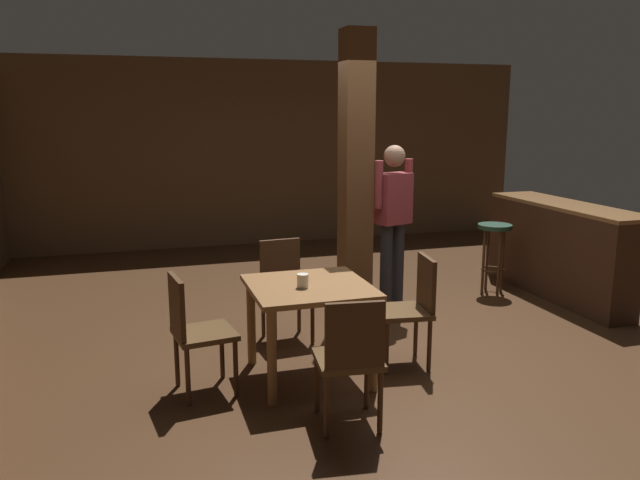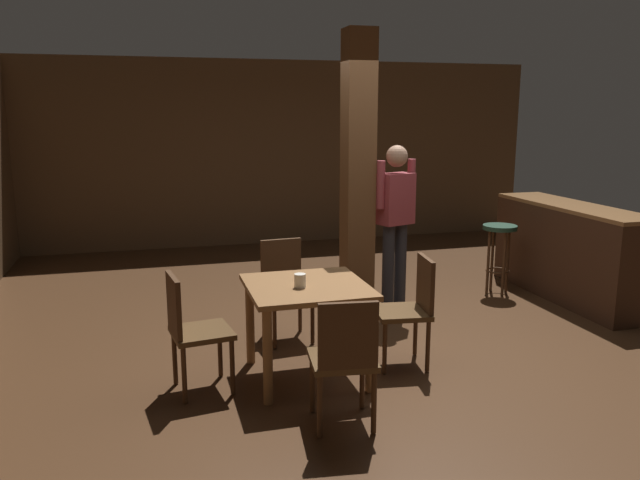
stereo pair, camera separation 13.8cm
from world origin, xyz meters
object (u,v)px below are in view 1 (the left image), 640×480
dining_table (309,301)px  chair_east (412,304)px  chair_north (284,284)px  standing_person (393,218)px  chair_west (194,328)px  bar_stool_near (494,241)px  chair_south (351,356)px  napkin_cup (303,281)px  bar_counter (557,250)px

dining_table → chair_east: (0.87, 0.00, -0.11)m
chair_north → standing_person: size_ratio=0.52×
dining_table → chair_west: size_ratio=1.02×
dining_table → bar_stool_near: (2.65, 1.62, -0.01)m
chair_north → bar_stool_near: (2.62, 0.73, 0.09)m
chair_south → dining_table: bearing=91.8°
standing_person → chair_north: bearing=-165.5°
napkin_cup → dining_table: bearing=43.6°
chair_north → chair_east: same height
chair_north → bar_stool_near: size_ratio=1.13×
bar_counter → standing_person: bearing=-177.8°
napkin_cup → chair_south: bearing=-83.2°
bar_counter → bar_stool_near: (-0.58, 0.35, 0.07)m
chair_north → chair_south: bearing=-89.8°
chair_south → napkin_cup: 0.86m
bar_stool_near → chair_north: bearing=-164.4°
chair_north → bar_stool_near: 2.73m
chair_north → napkin_cup: bearing=-95.3°
dining_table → bar_counter: bar_counter is taller
dining_table → standing_person: standing_person is taller
chair_east → bar_stool_near: size_ratio=1.13×
chair_north → napkin_cup: chair_north is taller
chair_west → chair_south: (0.91, -0.82, 0.00)m
chair_south → standing_person: bearing=60.2°
dining_table → bar_counter: 3.47m
chair_west → standing_person: bearing=30.6°
chair_east → bar_counter: size_ratio=0.42×
chair_west → napkin_cup: chair_west is taller
chair_east → standing_person: standing_person is taller
dining_table → napkin_cup: bearing=-136.4°
chair_west → bar_stool_near: size_ratio=1.13×
chair_south → standing_person: 2.42m
chair_west → chair_east: bearing=1.4°
chair_north → chair_south: same height
standing_person → chair_east: bearing=-106.0°
standing_person → bar_counter: 2.08m
chair_east → bar_counter: 2.68m
chair_east → bar_stool_near: 2.41m
chair_north → bar_counter: bearing=6.9°
standing_person → chair_south: bearing=-119.8°
chair_north → standing_person: standing_person is taller
dining_table → standing_person: 1.74m
chair_south → napkin_cup: (-0.10, 0.80, 0.29)m
chair_north → bar_counter: bar_counter is taller
chair_south → chair_east: size_ratio=1.00×
chair_south → bar_stool_near: size_ratio=1.13×
chair_north → chair_west: 1.29m
dining_table → chair_east: chair_east is taller
dining_table → chair_east: bearing=0.1°
chair_north → dining_table: bearing=-91.3°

